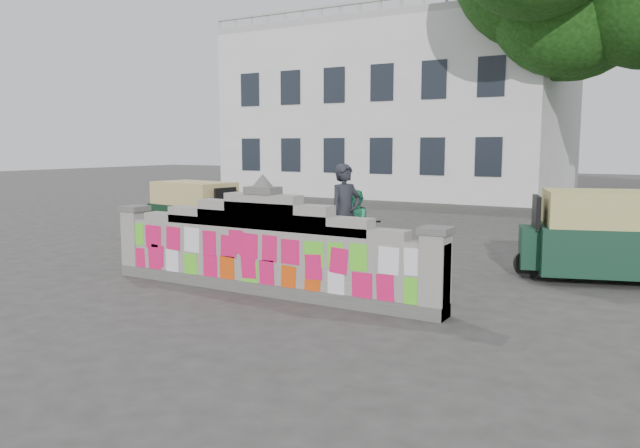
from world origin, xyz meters
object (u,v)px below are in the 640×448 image
object	(u,v)px
cyclist_bike	(345,247)
pedestrian	(355,225)
rickshaw_right	(608,235)
rickshaw_left	(196,210)
cyclist_rider	(345,227)

from	to	relation	value
cyclist_bike	pedestrian	world-z (taller)	pedestrian
cyclist_bike	pedestrian	xyz separation A→B (m)	(-0.69, 1.72, 0.20)
rickshaw_right	rickshaw_left	bearing A→B (deg)	-17.99
cyclist_bike	pedestrian	size ratio (longest dim) A/B	1.40
pedestrian	rickshaw_left	size ratio (longest dim) A/B	0.54
pedestrian	rickshaw_right	size ratio (longest dim) A/B	0.49
pedestrian	rickshaw_left	bearing A→B (deg)	-118.12
cyclist_rider	pedestrian	distance (m)	1.86
cyclist_bike	rickshaw_right	world-z (taller)	rickshaw_right
cyclist_bike	rickshaw_left	size ratio (longest dim) A/B	0.75
cyclist_rider	rickshaw_right	world-z (taller)	cyclist_rider
cyclist_bike	rickshaw_right	distance (m)	4.80
cyclist_rider	rickshaw_right	size ratio (longest dim) A/B	0.61
cyclist_bike	rickshaw_right	bearing A→B (deg)	-42.02
rickshaw_left	rickshaw_right	distance (m)	9.94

